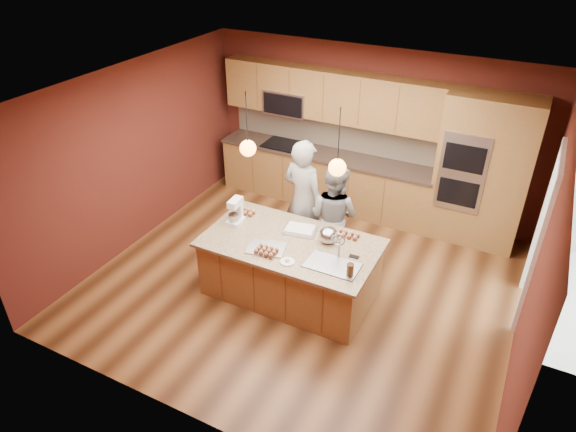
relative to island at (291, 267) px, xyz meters
The scene contains 24 objects.
floor 0.50m from the island, 81.92° to the left, with size 5.50×5.50×0.00m, color #412310.
ceiling 2.29m from the island, 81.92° to the left, with size 5.50×5.50×0.00m, color silver.
wall_back 2.92m from the island, 89.20° to the left, with size 5.50×5.50×0.00m, color #4F1C15.
wall_front 2.41m from the island, 89.01° to the right, with size 5.50×5.50×0.00m, color #4F1C15.
wall_left 2.88m from the island, behind, with size 5.00×5.00×0.00m, color #4F1C15.
wall_right 2.95m from the island, ahead, with size 5.00×5.00×0.00m, color #4F1C15.
cabinet_run 2.66m from the island, 104.29° to the left, with size 3.74×0.64×2.30m.
oven_column 3.19m from the island, 52.62° to the left, with size 1.30×0.62×2.30m.
doorway_trim 3.03m from the island, 21.15° to the left, with size 0.08×1.11×2.20m, color white, non-canonical shape.
pendant_left 1.69m from the island, behind, with size 0.20×0.20×0.80m.
pendant_right 1.68m from the island, ahead, with size 0.20×0.20×0.80m.
island is the anchor object (origin of this frame).
person_left 1.04m from the island, 106.25° to the left, with size 0.67×0.44×1.83m, color black.
person_right 0.98m from the island, 76.97° to the left, with size 0.76×0.60×1.57m, color slate.
stand_mixer 1.04m from the island, behind, with size 0.20×0.27×0.36m.
sheet_cake 0.51m from the island, 93.75° to the left, with size 0.47×0.38×0.05m.
cooling_rack 0.54m from the island, 128.73° to the right, with size 0.47×0.33×0.02m, color #B4B8BD.
mixing_bowl 0.68m from the island, 27.89° to the left, with size 0.25×0.25×0.21m, color #A9ABAF.
plate 0.59m from the island, 69.94° to the right, with size 0.18×0.18×0.01m, color white.
tumbler 1.08m from the island, 18.88° to the right, with size 0.08×0.08×0.17m, color #371E0D.
phone 0.92m from the island, ahead, with size 0.12×0.07×0.01m, color black.
cupcakes_left 1.03m from the island, 158.57° to the left, with size 0.23×0.16×0.07m, color #BF7846, non-canonical shape.
cupcakes_rack 0.60m from the island, 114.37° to the right, with size 0.28×0.21×0.06m, color #BF7846, non-canonical shape.
cupcakes_right 0.85m from the island, 37.16° to the left, with size 0.31×0.16×0.07m, color #BF7846, non-canonical shape.
Camera 1 is at (2.38, -5.10, 4.51)m, focal length 32.00 mm.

